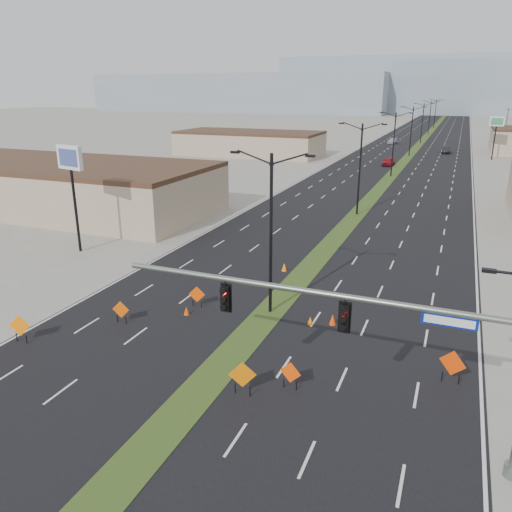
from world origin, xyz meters
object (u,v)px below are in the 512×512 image
at_px(construction_sign_2, 197,295).
at_px(construction_sign_1, 121,310).
at_px(construction_sign_3, 242,376).
at_px(construction_sign_0, 20,327).
at_px(car_left, 388,162).
at_px(cone_3, 284,267).
at_px(signal_mast, 393,337).
at_px(cone_0, 186,311).
at_px(streetlight_3, 411,130).
at_px(streetlight_2, 394,142).
at_px(streetlight_0, 271,230).
at_px(streetlight_4, 422,122).
at_px(streetlight_5, 430,117).
at_px(construction_sign_4, 290,374).
at_px(streetlight_1, 360,166).
at_px(pole_sign_west, 71,166).
at_px(car_far, 393,141).
at_px(pole_sign_east_far, 497,125).
at_px(cone_2, 310,321).
at_px(streetlight_6, 435,113).
at_px(car_mid, 446,150).
at_px(construction_sign_5, 452,364).
at_px(cone_1, 333,320).

bearing_deg(construction_sign_2, construction_sign_1, -144.54).
bearing_deg(construction_sign_3, construction_sign_0, 159.47).
distance_m(car_left, cone_3, 60.77).
distance_m(signal_mast, cone_0, 15.93).
height_order(streetlight_3, construction_sign_0, streetlight_3).
bearing_deg(cone_0, construction_sign_1, -141.41).
bearing_deg(streetlight_2, streetlight_0, -90.00).
bearing_deg(construction_sign_3, signal_mast, -29.22).
bearing_deg(construction_sign_1, streetlight_4, 76.69).
distance_m(streetlight_5, construction_sign_2, 141.22).
bearing_deg(signal_mast, construction_sign_4, 153.90).
bearing_deg(streetlight_4, streetlight_1, -90.00).
height_order(construction_sign_0, pole_sign_west, pole_sign_west).
relative_size(car_far, construction_sign_3, 2.68).
distance_m(car_left, pole_sign_east_far, 24.89).
relative_size(car_left, construction_sign_1, 2.96).
height_order(cone_2, pole_sign_west, pole_sign_west).
xyz_separation_m(car_far, construction_sign_4, (10.52, -116.11, 0.17)).
distance_m(streetlight_1, streetlight_4, 84.00).
relative_size(streetlight_6, construction_sign_4, 7.01).
distance_m(car_mid, construction_sign_3, 101.12).
bearing_deg(construction_sign_2, streetlight_1, 65.71).
bearing_deg(car_mid, construction_sign_1, -100.59).
height_order(signal_mast, streetlight_0, streetlight_0).
distance_m(construction_sign_3, pole_sign_west, 27.01).
xyz_separation_m(car_far, cone_3, (5.02, -100.97, -0.33)).
bearing_deg(streetlight_6, construction_sign_4, -88.73).
distance_m(streetlight_2, construction_sign_5, 61.47).
relative_size(construction_sign_2, cone_1, 2.09).
height_order(streetlight_6, pole_sign_west, streetlight_6).
bearing_deg(construction_sign_3, construction_sign_2, 109.54).
distance_m(streetlight_0, car_mid, 92.38).
height_order(signal_mast, construction_sign_3, signal_mast).
height_order(signal_mast, construction_sign_5, signal_mast).
xyz_separation_m(streetlight_2, car_left, (-2.12, 12.19, -4.70)).
bearing_deg(cone_1, construction_sign_1, -159.02).
relative_size(signal_mast, construction_sign_5, 9.30).
xyz_separation_m(signal_mast, streetlight_1, (-8.56, 38.00, 0.63)).
distance_m(streetlight_1, car_far, 80.80).
distance_m(construction_sign_3, cone_2, 8.28).
bearing_deg(signal_mast, streetlight_4, 94.01).
xyz_separation_m(streetlight_6, cone_0, (-4.71, -170.41, -5.14)).
bearing_deg(pole_sign_east_far, streetlight_2, -111.93).
xyz_separation_m(streetlight_3, construction_sign_3, (2.00, -93.00, -4.41)).
relative_size(signal_mast, streetlight_6, 1.63).
height_order(streetlight_3, construction_sign_2, streetlight_3).
xyz_separation_m(streetlight_4, construction_sign_1, (-7.79, -116.87, -4.58)).
distance_m(construction_sign_0, cone_2, 16.56).
bearing_deg(pole_sign_west, streetlight_0, -1.85).
distance_m(construction_sign_5, pole_sign_east_far, 88.82).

